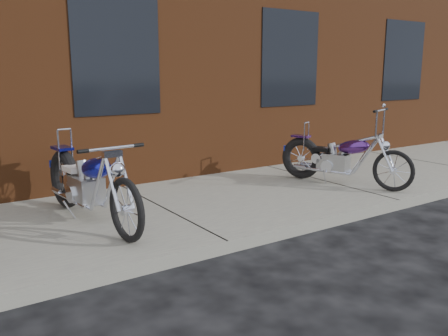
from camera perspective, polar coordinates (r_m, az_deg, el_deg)
ground at (r=5.28m, az=0.46°, el=-10.31°), size 120.00×120.00×0.00m
sidewalk at (r=6.48m, az=-7.08°, el=-5.50°), size 22.00×3.00×0.15m
chopper_purple at (r=7.94m, az=13.92°, el=0.97°), size 0.91×2.13×1.25m
chopper_blue at (r=6.00m, az=-15.86°, el=-2.10°), size 0.60×2.48×1.08m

